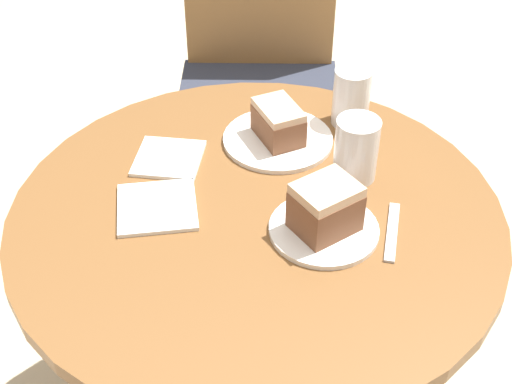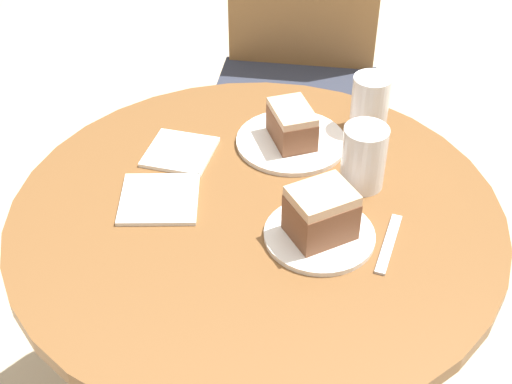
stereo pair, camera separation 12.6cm
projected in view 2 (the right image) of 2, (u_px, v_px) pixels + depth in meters
table at (256, 270)px, 1.39m from camera, size 0.90×0.90×0.70m
chair at (296, 82)px, 2.05m from camera, size 0.50×0.52×0.92m
plate_near at (319, 235)px, 1.23m from camera, size 0.19×0.19×0.01m
plate_far at (291, 142)px, 1.44m from camera, size 0.22×0.22×0.01m
cake_slice_near at (321, 213)px, 1.20m from camera, size 0.13×0.13×0.09m
cake_slice_far at (292, 124)px, 1.42m from camera, size 0.11×0.13×0.07m
glass_lemonade at (363, 160)px, 1.31m from camera, size 0.08×0.08×0.12m
glass_water at (369, 108)px, 1.45m from camera, size 0.08×0.08×0.12m
napkin_stack at (159, 199)px, 1.31m from camera, size 0.15×0.15×0.01m
fork at (389, 244)px, 1.22m from camera, size 0.06×0.15×0.00m
napkin_side at (180, 152)px, 1.42m from camera, size 0.15×0.15×0.01m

